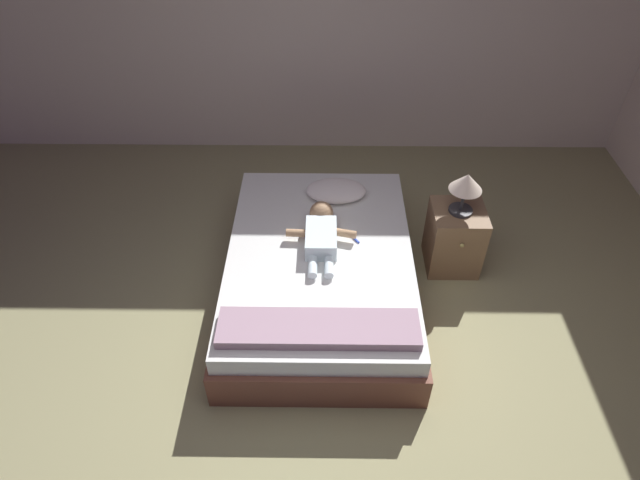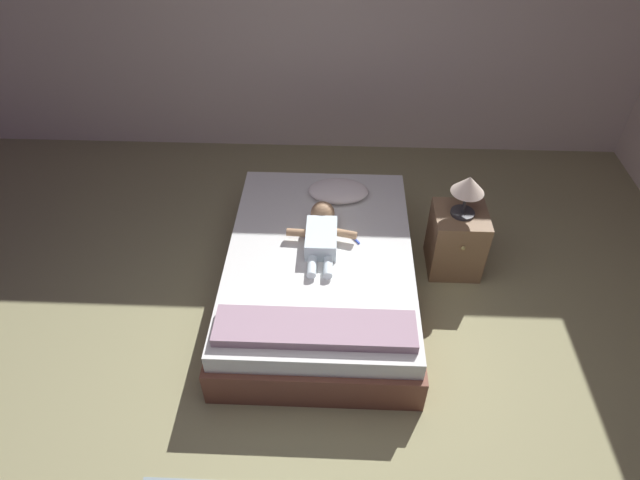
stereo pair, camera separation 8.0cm
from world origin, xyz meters
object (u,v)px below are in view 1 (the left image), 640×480
bed (320,272)px  nightstand (454,238)px  baby (321,232)px  pillow (336,191)px  toothbrush (353,237)px  lamp (466,185)px

bed → nightstand: (1.03, 0.32, 0.06)m
bed → baby: bearing=86.4°
pillow → toothbrush: 0.50m
pillow → nightstand: size_ratio=0.89×
nightstand → bed: bearing=-162.9°
baby → toothbrush: bearing=5.7°
toothbrush → lamp: 0.88m
nightstand → lamp: (0.00, 0.00, 0.51)m
toothbrush → nightstand: 0.83m
baby → nightstand: baby is taller
pillow → baby: size_ratio=0.69×
pillow → nightstand: pillow is taller
baby → toothbrush: baby is taller
nightstand → baby: bearing=-169.1°
baby → lamp: (1.02, 0.20, 0.28)m
toothbrush → nightstand: bearing=12.4°
pillow → baby: bearing=-102.4°
toothbrush → pillow: bearing=103.6°
pillow → baby: 0.52m
pillow → lamp: bearing=-18.8°
bed → toothbrush: (0.24, 0.14, 0.22)m
nightstand → lamp: lamp is taller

